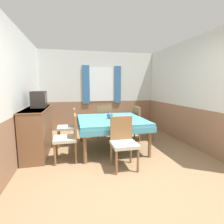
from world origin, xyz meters
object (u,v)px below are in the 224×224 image
at_px(chair_head_window, 104,120).
at_px(dining_table, 111,123).
at_px(sideboard, 38,131).
at_px(vase, 110,116).
at_px(chair_right_far, 141,122).
at_px(chair_left_far, 69,125).
at_px(chair_left_near, 69,136).
at_px(tv, 39,99).
at_px(chair_head_near, 123,140).

bearing_deg(chair_head_window, dining_table, -90.00).
bearing_deg(sideboard, vase, -2.19).
xyz_separation_m(chair_right_far, chair_left_far, (-1.91, 0.00, 0.00)).
distance_m(chair_left_near, chair_right_far, 2.13).
distance_m(dining_table, chair_left_near, 1.07).
height_order(dining_table, chair_left_near, chair_left_near).
bearing_deg(chair_left_far, dining_table, -116.42).
xyz_separation_m(dining_table, tv, (-1.58, 0.25, 0.56)).
relative_size(chair_head_near, sideboard, 0.64).
bearing_deg(chair_right_far, sideboard, -80.97).
height_order(chair_left_near, chair_left_far, same).
distance_m(chair_left_near, chair_head_near, 1.08).
relative_size(sideboard, vase, 10.40).
relative_size(dining_table, sideboard, 1.10).
bearing_deg(chair_head_near, tv, -37.92).
xyz_separation_m(chair_head_window, chair_head_near, (0.00, -1.97, 0.00)).
relative_size(chair_left_near, vase, 6.65).
bearing_deg(chair_head_window, chair_left_near, -123.18).
bearing_deg(chair_left_near, chair_right_far, -63.58).
relative_size(sideboard, tv, 2.95).
distance_m(chair_right_far, chair_head_near, 1.75).
bearing_deg(chair_left_near, dining_table, -63.58).
xyz_separation_m(chair_head_near, sideboard, (-1.62, 1.05, 0.01)).
distance_m(chair_right_far, vase, 1.13).
xyz_separation_m(dining_table, chair_head_window, (0.00, 0.99, -0.12)).
relative_size(chair_head_window, vase, 6.65).
xyz_separation_m(dining_table, chair_left_near, (-0.96, -0.47, -0.12)).
xyz_separation_m(dining_table, sideboard, (-1.62, 0.07, -0.11)).
bearing_deg(chair_head_near, vase, -88.31).
distance_m(dining_table, vase, 0.17).
bearing_deg(chair_right_far, tv, -84.85).
bearing_deg(chair_left_near, chair_head_window, -33.18).
relative_size(chair_left_near, sideboard, 0.64).
bearing_deg(tv, chair_head_near, -37.92).
height_order(chair_head_window, tv, tv).
xyz_separation_m(chair_left_near, vase, (0.93, 0.48, 0.29)).
bearing_deg(sideboard, chair_left_far, 31.61).
xyz_separation_m(chair_left_near, chair_right_far, (1.91, 0.95, 0.00)).
bearing_deg(vase, chair_head_near, -88.31).
distance_m(chair_left_near, sideboard, 0.86).
bearing_deg(tv, chair_head_window, 25.10).
bearing_deg(chair_head_window, chair_left_far, -151.81).
relative_size(chair_head_window, chair_head_near, 1.00).
height_order(chair_head_window, chair_head_near, same).
distance_m(chair_left_far, tv, 0.95).
xyz_separation_m(chair_head_near, vase, (-0.03, 0.99, 0.29)).
bearing_deg(sideboard, tv, 77.88).
bearing_deg(chair_head_near, chair_left_far, -56.82).
bearing_deg(chair_left_near, chair_head_near, -118.19).
bearing_deg(dining_table, chair_head_window, 90.00).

